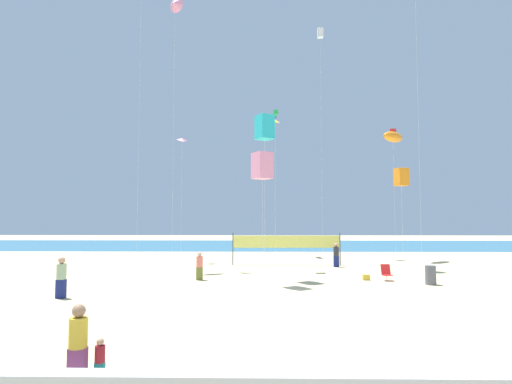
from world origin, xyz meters
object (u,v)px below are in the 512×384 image
beachgoer_sage_shirt (61,276)px  kite_green_tube (275,115)px  kite_pink_delta (175,5)px  toddler_figure (100,359)px  kite_pink_box (262,166)px  mother_figure (78,341)px  volleyball_net (286,243)px  kite_orange_box (401,177)px  kite_orange_inflatable (393,137)px  beach_handbag (366,277)px  kite_cyan_box (265,127)px  trash_barrel (431,275)px  beachgoer_charcoal_shirt (336,254)px  beachgoer_coral_shirt (200,265)px  kite_yellow_diamond (275,122)px  kite_white_box (320,34)px  kite_pink_diamond (182,140)px  folding_beach_chair (386,272)px

beachgoer_sage_shirt → kite_green_tube: bearing=-170.4°
beachgoer_sage_shirt → kite_pink_delta: 22.06m
toddler_figure → kite_pink_box: kite_pink_box is taller
mother_figure → volleyball_net: volleyball_net is taller
kite_orange_box → kite_pink_delta: bearing=173.6°
kite_orange_inflatable → beach_handbag: bearing=-115.4°
toddler_figure → kite_cyan_box: size_ratio=0.10×
trash_barrel → kite_orange_box: kite_orange_box is taller
beachgoer_charcoal_shirt → kite_pink_box: (-5.26, -7.54, 5.40)m
beachgoer_coral_shirt → kite_yellow_diamond: kite_yellow_diamond is taller
mother_figure → kite_orange_box: 23.81m
mother_figure → kite_pink_delta: bearing=96.9°
beachgoer_coral_shirt → volleyball_net: 8.97m
kite_cyan_box → trash_barrel: bearing=-13.1°
beachgoer_sage_shirt → kite_white_box: 31.33m
toddler_figure → trash_barrel: trash_barrel is taller
beachgoer_charcoal_shirt → kite_yellow_diamond: (-4.37, -1.41, 9.22)m
kite_pink_diamond → mother_figure: bearing=-83.7°
folding_beach_chair → volleyball_net: size_ratio=0.11×
beachgoer_charcoal_shirt → volleyball_net: volleyball_net is taller
kite_white_box → kite_pink_box: bearing=-109.2°
mother_figure → kite_yellow_diamond: kite_yellow_diamond is taller
folding_beach_chair → volleyball_net: (-5.20, 7.14, 1.17)m
kite_orange_inflatable → kite_pink_delta: bearing=-165.4°
beachgoer_sage_shirt → kite_yellow_diamond: bearing=171.4°
folding_beach_chair → kite_green_tube: bearing=156.7°
mother_figure → kite_pink_diamond: bearing=95.9°
beachgoer_coral_shirt → kite_white_box: size_ratio=0.08×
toddler_figure → beachgoer_charcoal_shirt: bearing=88.3°
beach_handbag → kite_pink_delta: kite_pink_delta is taller
beachgoer_sage_shirt → kite_white_box: (14.32, 19.57, 19.85)m
beach_handbag → kite_orange_inflatable: kite_orange_inflatable is taller
kite_green_tube → kite_white_box: bearing=-11.2°
kite_pink_delta → kite_green_tube: bearing=48.4°
mother_figure → toddler_figure: mother_figure is taller
folding_beach_chair → kite_cyan_box: (-6.83, 0.65, 8.41)m
kite_yellow_diamond → kite_pink_diamond: 8.91m
kite_yellow_diamond → kite_orange_box: bearing=-0.8°
beachgoer_coral_shirt → trash_barrel: beachgoer_coral_shirt is taller
folding_beach_chair → beachgoer_charcoal_shirt: bearing=151.4°
kite_pink_box → beachgoer_sage_shirt: bearing=-156.6°
folding_beach_chair → kite_orange_inflatable: size_ratio=0.08×
kite_yellow_diamond → kite_cyan_box: size_ratio=1.08×
beach_handbag → kite_orange_box: kite_orange_box is taller
toddler_figure → kite_orange_inflatable: size_ratio=0.09×
beachgoer_charcoal_shirt → kite_orange_box: size_ratio=0.25×
toddler_figure → beachgoer_coral_shirt: beachgoer_coral_shirt is taller
mother_figure → kite_orange_box: size_ratio=0.25×
beachgoer_sage_shirt → kite_pink_diamond: bearing=-153.0°
beachgoer_charcoal_shirt → kite_orange_inflatable: bearing=-98.6°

